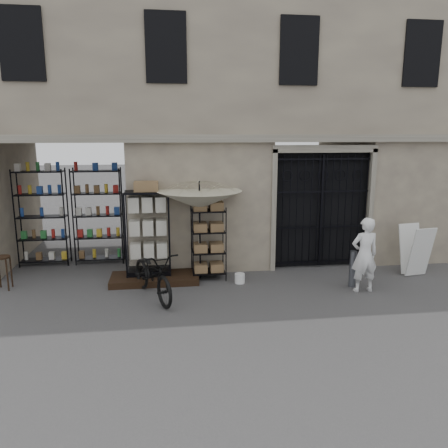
{
  "coord_description": "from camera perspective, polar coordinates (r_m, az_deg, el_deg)",
  "views": [
    {
      "loc": [
        -2.09,
        -8.19,
        3.39
      ],
      "look_at": [
        -0.8,
        1.4,
        1.35
      ],
      "focal_mm": 35.0,
      "sensor_mm": 36.0,
      "label": 1
    }
  ],
  "objects": [
    {
      "name": "step_platform",
      "position": [
        10.29,
        -9.04,
        -7.04
      ],
      "size": [
        2.0,
        0.9,
        0.15
      ],
      "primitive_type": "cube",
      "color": "black",
      "rests_on": "ground"
    },
    {
      "name": "display_cabinet",
      "position": [
        10.22,
        -9.89,
        -1.69
      ],
      "size": [
        0.99,
        0.64,
        2.1
      ],
      "rotation": [
        0.0,
        0.0,
        0.04
      ],
      "color": "black",
      "rests_on": "step_platform"
    },
    {
      "name": "shop_recess",
      "position": [
        11.41,
        -19.75,
        1.66
      ],
      "size": [
        3.0,
        1.7,
        3.0
      ],
      "primitive_type": "cube",
      "color": "black",
      "rests_on": "ground"
    },
    {
      "name": "bicycle",
      "position": [
        9.38,
        -9.17,
        -9.44
      ],
      "size": [
        1.02,
        1.21,
        1.95
      ],
      "primitive_type": "imported",
      "rotation": [
        0.0,
        0.0,
        0.4
      ],
      "color": "black",
      "rests_on": "ground"
    },
    {
      "name": "easel_sign",
      "position": [
        11.43,
        23.72,
        -3.15
      ],
      "size": [
        0.66,
        0.73,
        1.2
      ],
      "rotation": [
        0.0,
        0.0,
        0.14
      ],
      "color": "silver",
      "rests_on": "ground"
    },
    {
      "name": "ground",
      "position": [
        9.11,
        6.27,
        -10.02
      ],
      "size": [
        80.0,
        80.0,
        0.0
      ],
      "primitive_type": "plane",
      "color": "black",
      "rests_on": "ground"
    },
    {
      "name": "main_building",
      "position": [
        12.42,
        2.15,
        17.02
      ],
      "size": [
        14.0,
        4.0,
        9.0
      ],
      "primitive_type": "cube",
      "color": "#9E9177",
      "rests_on": "ground"
    },
    {
      "name": "market_umbrella",
      "position": [
        9.96,
        -3.23,
        3.81
      ],
      "size": [
        1.84,
        1.87,
        2.77
      ],
      "rotation": [
        0.0,
        0.0,
        0.09
      ],
      "color": "black",
      "rests_on": "ground"
    },
    {
      "name": "wire_rack",
      "position": [
        10.2,
        -2.05,
        -2.54
      ],
      "size": [
        0.84,
        0.67,
        1.73
      ],
      "rotation": [
        0.0,
        0.0,
        0.18
      ],
      "color": "black",
      "rests_on": "ground"
    },
    {
      "name": "shop_shelving",
      "position": [
        11.94,
        -19.41,
        0.9
      ],
      "size": [
        2.7,
        0.5,
        2.5
      ],
      "primitive_type": "cube",
      "color": "black",
      "rests_on": "ground"
    },
    {
      "name": "shopkeeper",
      "position": [
        10.08,
        17.58,
        -8.33
      ],
      "size": [
        0.68,
        1.66,
        0.39
      ],
      "primitive_type": "imported",
      "rotation": [
        0.0,
        0.0,
        3.19
      ],
      "color": "white",
      "rests_on": "ground"
    },
    {
      "name": "wooden_stool",
      "position": [
        10.75,
        -26.9,
        -5.61
      ],
      "size": [
        0.44,
        0.44,
        0.75
      ],
      "rotation": [
        0.0,
        0.0,
        -0.29
      ],
      "color": "black",
      "rests_on": "ground"
    },
    {
      "name": "iron_gate",
      "position": [
        11.31,
        12.31,
        2.0
      ],
      "size": [
        2.5,
        0.21,
        3.0
      ],
      "color": "black",
      "rests_on": "ground"
    },
    {
      "name": "white_bucket",
      "position": [
        10.07,
        2.06,
        -7.1
      ],
      "size": [
        0.27,
        0.27,
        0.22
      ],
      "primitive_type": "cylinder",
      "rotation": [
        0.0,
        0.0,
        0.19
      ],
      "color": "silver",
      "rests_on": "ground"
    },
    {
      "name": "steel_bollard",
      "position": [
        10.17,
        16.45,
        -5.64
      ],
      "size": [
        0.17,
        0.17,
        0.82
      ],
      "primitive_type": "cylinder",
      "rotation": [
        0.0,
        0.0,
        -0.14
      ],
      "color": "slate",
      "rests_on": "ground"
    }
  ]
}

